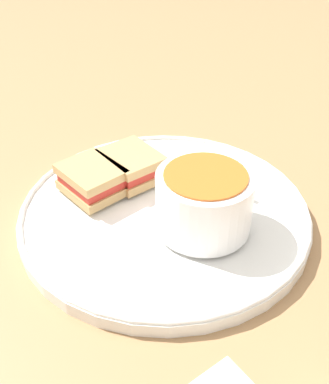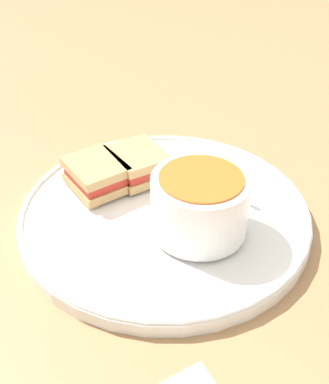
# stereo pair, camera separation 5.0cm
# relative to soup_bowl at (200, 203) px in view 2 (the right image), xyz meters

# --- Properties ---
(ground_plane) EXTENTS (2.40, 2.40, 0.00)m
(ground_plane) POSITION_rel_soup_bowl_xyz_m (0.05, -0.01, -0.05)
(ground_plane) COLOR #9E754C
(plate) EXTENTS (0.33, 0.33, 0.02)m
(plate) POSITION_rel_soup_bowl_xyz_m (0.05, -0.01, -0.04)
(plate) COLOR white
(plate) RESTS_ON ground_plane
(soup_bowl) EXTENTS (0.10, 0.10, 0.07)m
(soup_bowl) POSITION_rel_soup_bowl_xyz_m (0.00, 0.00, 0.00)
(soup_bowl) COLOR white
(soup_bowl) RESTS_ON plate
(spoon) EXTENTS (0.10, 0.03, 0.01)m
(spoon) POSITION_rel_soup_bowl_xyz_m (0.05, -0.08, -0.03)
(spoon) COLOR silver
(spoon) RESTS_ON plate
(sandwich_half_near) EXTENTS (0.09, 0.08, 0.03)m
(sandwich_half_near) POSITION_rel_soup_bowl_xyz_m (0.12, -0.03, -0.02)
(sandwich_half_near) COLOR tan
(sandwich_half_near) RESTS_ON plate
(sandwich_half_far) EXTENTS (0.08, 0.07, 0.03)m
(sandwich_half_far) POSITION_rel_soup_bowl_xyz_m (0.14, 0.01, -0.02)
(sandwich_half_far) COLOR tan
(sandwich_half_far) RESTS_ON plate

